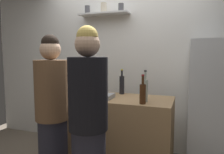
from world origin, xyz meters
TOP-DOWN VIEW (x-y plane):
  - back_wall_assembly at (-0.00, 1.25)m, footprint 4.80×0.32m
  - refrigerator at (1.21, 0.85)m, footprint 0.59×0.68m
  - counter at (0.03, 0.53)m, footprint 1.46×0.64m
  - baking_pan at (-0.10, 0.44)m, footprint 0.34×0.24m
  - utensil_holder at (-0.59, 0.53)m, footprint 0.10×0.10m
  - wine_bottle_pale_glass at (0.46, 0.42)m, footprint 0.06×0.06m
  - wine_bottle_green_glass at (-0.18, 0.71)m, footprint 0.07×0.07m
  - wine_bottle_dark_glass at (0.08, 0.77)m, footprint 0.07×0.07m
  - wine_bottle_amber_glass at (0.46, 0.31)m, footprint 0.07×0.07m
  - water_bottle_plastic at (-0.38, 0.35)m, footprint 0.09×0.09m
  - person_brown_jacket at (-0.40, -0.09)m, footprint 0.34×0.34m
  - person_blonde at (0.11, -0.28)m, footprint 0.34×0.34m

SIDE VIEW (x-z plane):
  - counter at x=0.03m, z-range 0.00..0.91m
  - refrigerator at x=1.21m, z-range 0.00..1.61m
  - person_brown_jacket at x=-0.40m, z-range -0.01..1.63m
  - person_blonde at x=0.11m, z-range -0.01..1.67m
  - baking_pan at x=-0.10m, z-range 0.91..0.96m
  - utensil_holder at x=-0.59m, z-range 0.86..1.08m
  - water_bottle_plastic at x=-0.38m, z-range 0.90..1.12m
  - wine_bottle_amber_glass at x=0.46m, z-range 0.87..1.19m
  - wine_bottle_green_glass at x=-0.18m, z-range 0.88..1.19m
  - wine_bottle_dark_glass at x=0.08m, z-range 0.88..1.21m
  - wine_bottle_pale_glass at x=0.46m, z-range 0.87..1.22m
  - back_wall_assembly at x=0.00m, z-range 0.00..2.60m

